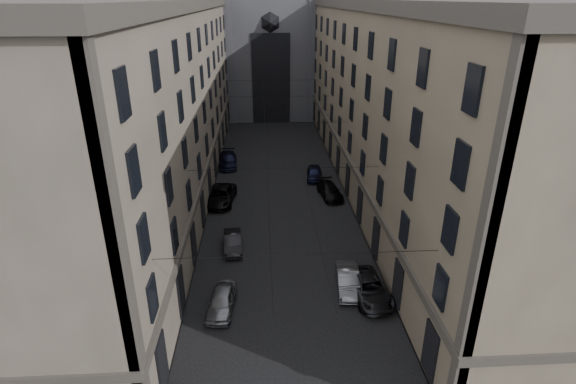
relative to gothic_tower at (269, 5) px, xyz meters
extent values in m
cube|color=#383533|center=(-10.50, -38.96, -17.72)|extent=(7.00, 80.00, 0.15)
cube|color=#383533|center=(10.50, -38.96, -17.72)|extent=(7.00, 80.00, 0.15)
cube|color=#4F473C|center=(-13.50, -38.96, -8.80)|extent=(13.00, 60.00, 18.00)
cube|color=#38332D|center=(-13.50, -38.96, 0.60)|extent=(13.60, 60.60, 0.90)
cube|color=#38332D|center=(-13.50, -38.96, -13.60)|extent=(13.40, 60.30, 0.50)
cube|color=brown|center=(13.50, -38.96, -8.80)|extent=(13.00, 60.00, 18.00)
cube|color=#38332D|center=(13.50, -38.96, 0.60)|extent=(13.60, 60.60, 0.90)
cube|color=#38332D|center=(13.50, -38.96, -13.60)|extent=(13.40, 60.30, 0.50)
cube|color=#2D2D33|center=(0.00, 0.04, -2.80)|extent=(34.00, 22.00, 30.00)
cube|color=black|center=(0.00, -11.01, -10.80)|extent=(6.00, 0.30, 14.00)
cylinder|color=black|center=(0.00, -64.96, -10.30)|extent=(14.00, 0.03, 0.03)
cylinder|color=black|center=(0.00, -52.96, -10.30)|extent=(14.00, 0.03, 0.03)
cylinder|color=black|center=(0.00, -39.96, -10.30)|extent=(14.00, 0.03, 0.03)
cylinder|color=black|center=(0.00, -26.96, -10.30)|extent=(14.00, 0.03, 0.03)
cylinder|color=black|center=(0.00, -14.96, -10.30)|extent=(14.00, 0.03, 0.03)
cylinder|color=black|center=(-1.30, -38.96, -10.70)|extent=(0.03, 60.00, 0.03)
cylinder|color=black|center=(1.30, -38.96, -10.70)|extent=(0.03, 60.00, 0.03)
imported|color=slate|center=(-4.51, -59.35, -17.10)|extent=(2.03, 4.24, 1.40)
imported|color=black|center=(-4.20, -51.56, -17.14)|extent=(1.73, 4.10, 1.32)
imported|color=black|center=(-5.88, -42.34, -17.03)|extent=(3.12, 5.78, 1.54)
imported|color=black|center=(-5.86, -31.61, -17.03)|extent=(2.48, 5.39, 1.53)
imported|color=slate|center=(4.20, -57.52, -17.08)|extent=(1.87, 4.45, 1.43)
imported|color=black|center=(5.47, -58.54, -17.09)|extent=(2.98, 5.37, 1.42)
imported|color=black|center=(5.24, -41.57, -17.12)|extent=(2.52, 4.89, 1.36)
imported|color=black|center=(4.20, -36.50, -17.09)|extent=(2.07, 4.32, 1.42)
camera|label=1|loc=(-1.57, -83.71, 1.22)|focal=28.00mm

